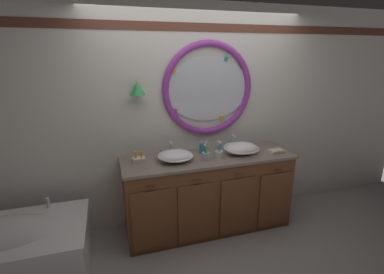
# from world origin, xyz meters

# --- Properties ---
(ground_plane) EXTENTS (14.00, 14.00, 0.00)m
(ground_plane) POSITION_xyz_m (0.00, 0.00, 0.00)
(ground_plane) COLOR gray
(back_wall_assembly) EXTENTS (6.40, 0.26, 2.60)m
(back_wall_assembly) POSITION_xyz_m (0.01, 0.59, 1.33)
(back_wall_assembly) COLOR silver
(back_wall_assembly) RESTS_ON ground_plane
(vanity_counter) EXTENTS (1.97, 0.63, 0.92)m
(vanity_counter) POSITION_xyz_m (0.03, 0.25, 0.46)
(vanity_counter) COLOR brown
(vanity_counter) RESTS_ON ground_plane
(sink_basin_left) EXTENTS (0.39, 0.39, 0.12)m
(sink_basin_left) POSITION_xyz_m (-0.36, 0.23, 0.98)
(sink_basin_left) COLOR white
(sink_basin_left) RESTS_ON vanity_counter
(sink_basin_right) EXTENTS (0.42, 0.42, 0.13)m
(sink_basin_right) POSITION_xyz_m (0.43, 0.23, 0.98)
(sink_basin_right) COLOR white
(sink_basin_right) RESTS_ON vanity_counter
(faucet_set_left) EXTENTS (0.23, 0.12, 0.16)m
(faucet_set_left) POSITION_xyz_m (-0.36, 0.47, 0.98)
(faucet_set_left) COLOR silver
(faucet_set_left) RESTS_ON vanity_counter
(faucet_set_right) EXTENTS (0.21, 0.12, 0.17)m
(faucet_set_right) POSITION_xyz_m (0.43, 0.47, 0.98)
(faucet_set_right) COLOR silver
(faucet_set_right) RESTS_ON vanity_counter
(toothbrush_holder_left) EXTENTS (0.08, 0.08, 0.22)m
(toothbrush_holder_left) POSITION_xyz_m (-0.04, 0.15, 0.97)
(toothbrush_holder_left) COLOR silver
(toothbrush_holder_left) RESTS_ON vanity_counter
(toothbrush_holder_right) EXTENTS (0.09, 0.09, 0.21)m
(toothbrush_holder_right) POSITION_xyz_m (0.12, 0.17, 0.97)
(toothbrush_holder_right) COLOR white
(toothbrush_holder_right) RESTS_ON vanity_counter
(soap_dispenser) EXTENTS (0.06, 0.06, 0.14)m
(soap_dispenser) POSITION_xyz_m (-0.01, 0.39, 0.98)
(soap_dispenser) COLOR #388EBC
(soap_dispenser) RESTS_ON vanity_counter
(folded_hand_towel) EXTENTS (0.18, 0.12, 0.03)m
(folded_hand_towel) POSITION_xyz_m (0.85, 0.15, 0.93)
(folded_hand_towel) COLOR beige
(folded_hand_towel) RESTS_ON vanity_counter
(toiletry_basket) EXTENTS (0.14, 0.10, 0.12)m
(toiletry_basket) POSITION_xyz_m (-0.75, 0.32, 0.95)
(toiletry_basket) COLOR beige
(toiletry_basket) RESTS_ON vanity_counter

